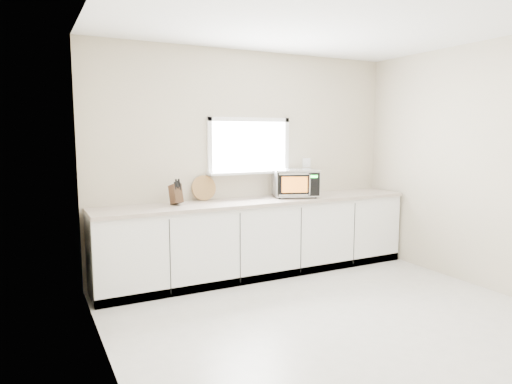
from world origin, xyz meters
TOP-DOWN VIEW (x-y plane):
  - ground at (0.00, 0.00)m, footprint 4.00×4.00m
  - back_wall at (0.00, 2.00)m, footprint 4.00×0.17m
  - cabinets at (0.00, 1.70)m, footprint 3.92×0.60m
  - countertop at (0.00, 1.69)m, footprint 3.92×0.64m
  - microwave at (0.51, 1.71)m, footprint 0.64×0.57m
  - knife_block at (-1.02, 1.75)m, footprint 0.12×0.22m
  - cutting_board at (-0.62, 1.94)m, footprint 0.30×0.07m
  - coffee_grinder at (0.48, 1.82)m, footprint 0.12×0.12m

SIDE VIEW (x-z plane):
  - ground at x=0.00m, z-range 0.00..0.00m
  - cabinets at x=0.00m, z-range 0.00..0.88m
  - countertop at x=0.00m, z-range 0.88..0.92m
  - coffee_grinder at x=0.48m, z-range 0.92..1.11m
  - knife_block at x=-1.02m, z-range 0.90..1.19m
  - cutting_board at x=-0.62m, z-range 0.92..1.22m
  - microwave at x=0.51m, z-range 0.93..1.27m
  - back_wall at x=0.00m, z-range 0.01..2.71m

